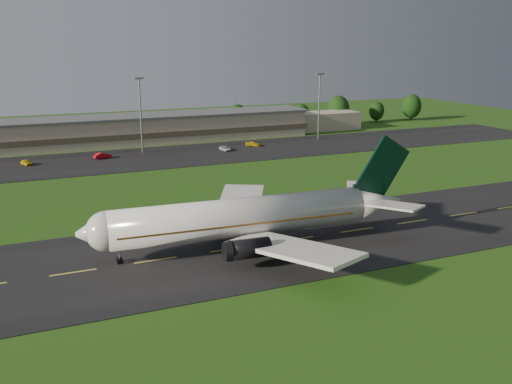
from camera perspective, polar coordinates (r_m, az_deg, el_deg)
name	(u,v)px	position (r m, az deg, el deg)	size (l,w,h in m)	color
ground	(230,250)	(83.85, -2.66, -5.79)	(360.00, 360.00, 0.00)	#1D4210
taxiway	(230,249)	(83.83, -2.66, -5.75)	(220.00, 30.00, 0.10)	black
apron	(130,159)	(150.98, -12.46, 3.21)	(260.00, 30.00, 0.10)	black
airliner	(246,217)	(83.20, -1.00, -2.54)	(51.30, 42.11, 15.57)	silver
terminal	(135,130)	(174.92, -12.03, 6.09)	(145.00, 16.00, 8.40)	#B8A88D
light_mast_centre	(140,106)	(157.81, -11.49, 8.41)	(2.40, 1.20, 20.35)	gray
light_mast_east	(319,98)	(177.53, 6.34, 9.29)	(2.40, 1.20, 20.35)	gray
tree_line	(218,117)	(192.11, -3.80, 7.45)	(198.84, 9.02, 10.68)	black
service_vehicle_a	(26,162)	(151.12, -22.00, 2.76)	(1.57, 3.89, 1.33)	gold
service_vehicle_b	(103,156)	(153.43, -15.10, 3.53)	(1.58, 4.54, 1.50)	#A60B13
service_vehicle_c	(225,148)	(159.28, -3.10, 4.37)	(2.05, 4.44, 1.23)	silver
service_vehicle_d	(253,144)	(166.07, -0.29, 4.83)	(1.80, 4.42, 1.28)	#C1AA0B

